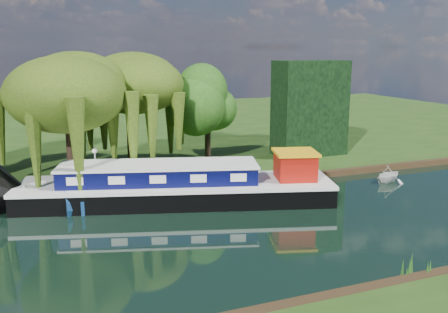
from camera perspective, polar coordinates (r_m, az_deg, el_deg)
name	(u,v)px	position (r m, az deg, el deg)	size (l,w,h in m)	color
ground	(116,250)	(24.88, -12.19, -10.45)	(120.00, 120.00, 0.00)	black
far_bank	(63,134)	(57.58, -17.95, 2.48)	(120.00, 52.00, 0.45)	#1A360E
dutch_barge	(179,186)	(31.36, -5.14, -3.43)	(19.86, 9.74, 4.10)	black
narrowboat	(182,187)	(32.37, -4.86, -3.54)	(13.12, 2.76, 1.90)	navy
white_cruiser	(388,182)	(38.09, 18.26, -2.75)	(2.15, 2.49, 1.31)	silver
willow_left	(68,95)	(34.51, -17.38, 6.76)	(6.94, 6.94, 8.31)	black
willow_right	(130,93)	(37.71, -10.71, 7.10)	(6.47, 6.47, 7.88)	black
tree_far_right	(207,104)	(39.85, -1.91, 5.99)	(4.12, 4.12, 6.74)	black
conifer_hedge	(310,108)	(43.35, 9.77, 5.48)	(6.00, 3.00, 8.00)	black
lamppost	(95,157)	(34.20, -14.53, -0.02)	(0.36, 0.36, 2.56)	silver
mooring_posts	(84,188)	(32.42, -15.66, -3.45)	(19.16, 0.16, 1.00)	silver
reeds_near	(327,283)	(20.43, 11.70, -14.01)	(33.70, 1.50, 1.10)	#1A4A13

